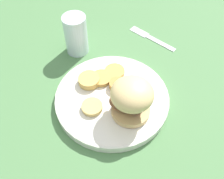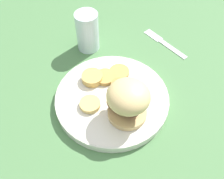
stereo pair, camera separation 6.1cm
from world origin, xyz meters
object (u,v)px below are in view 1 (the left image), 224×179
at_px(fork, 152,38).
at_px(drinking_glass, 76,35).
at_px(sandwich, 132,98).
at_px(dinner_plate, 112,98).

height_order(fork, drinking_glass, drinking_glass).
bearing_deg(sandwich, drinking_glass, 79.16).
relative_size(sandwich, drinking_glass, 0.85).
height_order(dinner_plate, sandwich, sandwich).
xyz_separation_m(sandwich, fork, (0.25, 0.15, -0.07)).
xyz_separation_m(dinner_plate, fork, (0.25, 0.09, -0.01)).
bearing_deg(dinner_plate, sandwich, -88.19).
bearing_deg(sandwich, fork, 31.77).
height_order(sandwich, drinking_glass, sandwich).
distance_m(dinner_plate, sandwich, 0.09).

